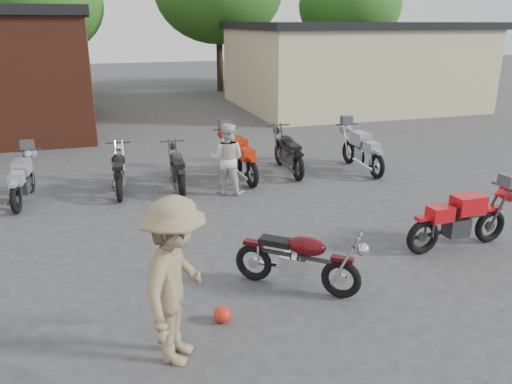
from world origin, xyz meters
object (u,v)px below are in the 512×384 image
object	(u,v)px
vintage_motorcycle	(299,256)
sportbike	(461,217)
helmet	(223,314)
row_bike_4	(239,155)
person_tan	(176,282)
row_bike_1	(22,178)
row_bike_2	(119,169)
row_bike_6	(362,148)
person_light	(227,159)
row_bike_3	(177,166)
row_bike_5	(288,150)

from	to	relation	value
vintage_motorcycle	sportbike	size ratio (longest dim) A/B	0.94
helmet	row_bike_4	distance (m)	6.43
person_tan	row_bike_1	distance (m)	6.88
helmet	row_bike_4	size ratio (longest dim) A/B	0.11
vintage_motorcycle	row_bike_2	distance (m)	5.90
sportbike	row_bike_6	world-z (taller)	row_bike_6
person_light	helmet	bearing A→B (deg)	101.50
row_bike_4	helmet	bearing A→B (deg)	156.24
person_light	person_tan	distance (m)	6.00
row_bike_2	row_bike_3	size ratio (longest dim) A/B	1.01
row_bike_1	row_bike_4	distance (m)	5.00
sportbike	row_bike_5	distance (m)	5.41
row_bike_1	row_bike_3	size ratio (longest dim) A/B	1.01
person_tan	vintage_motorcycle	bearing A→B (deg)	-32.59
vintage_motorcycle	sportbike	bearing A→B (deg)	48.79
person_tan	row_bike_5	size ratio (longest dim) A/B	0.96
helmet	row_bike_3	size ratio (longest dim) A/B	0.13
helmet	person_tan	distance (m)	1.25
vintage_motorcycle	person_light	xyz separation A→B (m)	(0.12, 4.58, 0.28)
row_bike_1	row_bike_4	world-z (taller)	row_bike_4
sportbike	person_tan	xyz separation A→B (m)	(-5.17, -1.54, 0.43)
row_bike_1	row_bike_5	world-z (taller)	row_bike_5
person_light	row_bike_4	world-z (taller)	person_light
person_tan	row_bike_3	world-z (taller)	person_tan
vintage_motorcycle	helmet	world-z (taller)	vintage_motorcycle
person_tan	row_bike_3	size ratio (longest dim) A/B	1.07
helmet	vintage_motorcycle	bearing A→B (deg)	21.18
person_light	person_tan	xyz separation A→B (m)	(-2.06, -5.64, 0.19)
row_bike_6	row_bike_1	bearing A→B (deg)	90.01
helmet	row_bike_3	distance (m)	5.82
sportbike	row_bike_4	xyz separation A→B (m)	(-2.54, 5.12, 0.04)
row_bike_5	row_bike_6	size ratio (longest dim) A/B	1.01
row_bike_2	row_bike_4	xyz separation A→B (m)	(2.93, 0.15, 0.07)
helmet	person_light	bearing A→B (deg)	74.57
person_tan	row_bike_6	bearing A→B (deg)	-14.21
person_tan	row_bike_2	distance (m)	6.54
row_bike_3	row_bike_4	bearing A→B (deg)	-76.82
row_bike_3	row_bike_2	bearing A→B (deg)	84.96
helmet	row_bike_2	size ratio (longest dim) A/B	0.12
vintage_motorcycle	row_bike_2	size ratio (longest dim) A/B	0.98
row_bike_5	person_light	bearing A→B (deg)	123.94
helmet	row_bike_1	world-z (taller)	row_bike_1
vintage_motorcycle	row_bike_5	size ratio (longest dim) A/B	0.89
row_bike_5	row_bike_6	bearing A→B (deg)	-100.62
helmet	row_bike_6	size ratio (longest dim) A/B	0.11
row_bike_4	person_light	bearing A→B (deg)	145.13
helmet	row_bike_2	bearing A→B (deg)	99.19
person_tan	row_bike_5	xyz separation A→B (m)	(4.02, 6.83, -0.40)
vintage_motorcycle	row_bike_1	size ratio (longest dim) A/B	0.98
row_bike_3	row_bike_4	xyz separation A→B (m)	(1.61, 0.31, 0.07)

